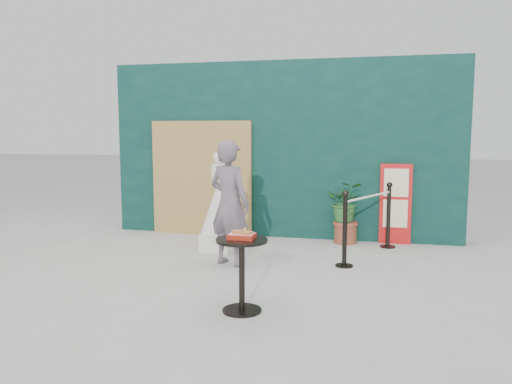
# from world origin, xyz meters

# --- Properties ---
(ground) EXTENTS (60.00, 60.00, 0.00)m
(ground) POSITION_xyz_m (0.00, 0.00, 0.00)
(ground) COLOR #ADAAA5
(ground) RESTS_ON ground
(back_wall) EXTENTS (6.00, 0.30, 3.00)m
(back_wall) POSITION_xyz_m (0.00, 3.15, 1.50)
(back_wall) COLOR #092928
(back_wall) RESTS_ON ground
(bamboo_fence) EXTENTS (1.80, 0.08, 2.00)m
(bamboo_fence) POSITION_xyz_m (-1.40, 2.94, 1.00)
(bamboo_fence) COLOR tan
(bamboo_fence) RESTS_ON ground
(woman) EXTENTS (0.73, 0.61, 1.70)m
(woman) POSITION_xyz_m (-0.34, 1.09, 0.85)
(woman) COLOR slate
(woman) RESTS_ON ground
(menu_board) EXTENTS (0.50, 0.07, 1.30)m
(menu_board) POSITION_xyz_m (1.90, 2.95, 0.65)
(menu_board) COLOR red
(menu_board) RESTS_ON ground
(statue) EXTENTS (0.59, 0.59, 1.52)m
(statue) POSITION_xyz_m (-0.73, 1.85, 0.62)
(statue) COLOR silver
(statue) RESTS_ON ground
(cafe_table) EXTENTS (0.52, 0.52, 0.75)m
(cafe_table) POSITION_xyz_m (0.28, -0.61, 0.50)
(cafe_table) COLOR black
(cafe_table) RESTS_ON ground
(food_basket) EXTENTS (0.26, 0.19, 0.11)m
(food_basket) POSITION_xyz_m (0.29, -0.60, 0.79)
(food_basket) COLOR #AE2512
(food_basket) RESTS_ON cafe_table
(planter) EXTENTS (0.60, 0.52, 1.01)m
(planter) POSITION_xyz_m (1.12, 2.82, 0.59)
(planter) COLOR brown
(planter) RESTS_ON ground
(stanchion_barrier) EXTENTS (0.84, 1.54, 1.03)m
(stanchion_barrier) POSITION_xyz_m (1.49, 2.01, 0.49)
(stanchion_barrier) COLOR black
(stanchion_barrier) RESTS_ON ground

